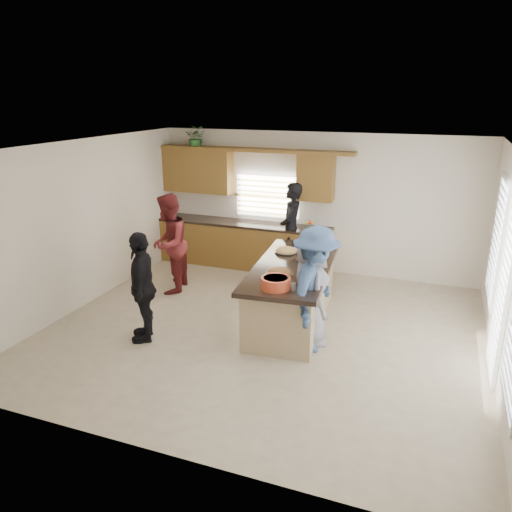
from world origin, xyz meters
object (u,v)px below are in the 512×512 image
at_px(island, 292,295).
at_px(woman_left_front, 143,287).
at_px(salad_bowl, 276,282).
at_px(woman_right_front, 310,289).
at_px(woman_left_back, 291,229).
at_px(woman_left_mid, 169,244).
at_px(woman_right_back, 315,289).

relative_size(island, woman_left_front, 1.69).
distance_m(salad_bowl, woman_right_front, 0.59).
distance_m(island, woman_right_front, 0.85).
bearing_deg(island, salad_bowl, -92.28).
bearing_deg(woman_left_back, island, 9.78).
xyz_separation_m(salad_bowl, woman_left_mid, (-2.53, 1.46, -0.13)).
relative_size(woman_left_mid, woman_right_front, 1.09).
distance_m(woman_left_back, woman_right_back, 3.12).
distance_m(woman_left_front, woman_right_back, 2.50).
distance_m(woman_left_back, woman_left_mid, 2.47).
xyz_separation_m(woman_left_front, woman_right_front, (2.32, 0.74, 0.01)).
xyz_separation_m(woman_left_back, woman_left_mid, (-1.80, -1.68, -0.02)).
bearing_deg(salad_bowl, island, 93.06).
bearing_deg(salad_bowl, woman_right_front, 45.98).
height_order(woman_left_back, woman_left_mid, woman_left_back).
bearing_deg(salad_bowl, woman_left_front, -170.10).
bearing_deg(island, woman_left_mid, 164.49).
bearing_deg(woman_left_back, woman_left_front, -26.84).
distance_m(island, woman_right_back, 1.04).
bearing_deg(woman_left_back, salad_bowl, 5.28).
bearing_deg(woman_right_back, island, 37.56).
height_order(salad_bowl, woman_left_front, woman_left_front).
relative_size(woman_left_back, woman_left_mid, 1.02).
relative_size(woman_left_front, woman_right_back, 0.92).
xyz_separation_m(woman_left_mid, woman_right_front, (2.91, -1.06, -0.07)).
bearing_deg(woman_right_front, woman_left_front, 75.28).
distance_m(woman_left_mid, woman_right_front, 3.10).
bearing_deg(woman_left_front, woman_left_back, 133.72).
distance_m(island, salad_bowl, 1.17).
xyz_separation_m(woman_left_mid, woman_left_front, (0.60, -1.79, -0.08)).
distance_m(salad_bowl, woman_right_back, 0.58).
bearing_deg(woman_left_front, salad_bowl, 72.78).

